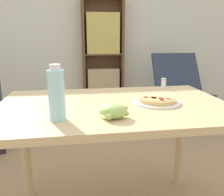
{
  "coord_description": "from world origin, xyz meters",
  "views": [
    {
      "loc": [
        -0.2,
        -1.19,
        1.13
      ],
      "look_at": [
        -0.03,
        -0.08,
        0.83
      ],
      "focal_mm": 38.0,
      "sensor_mm": 36.0,
      "label": 1
    }
  ],
  "objects_px": {
    "lounge_chair_far": "(179,99)",
    "grape_bunch": "(115,111)",
    "pizza_on_plate": "(157,100)",
    "drink_bottle": "(57,94)",
    "bookshelf": "(103,59)",
    "salt_shaker": "(164,84)"
  },
  "relations": [
    {
      "from": "lounge_chair_far",
      "to": "grape_bunch",
      "type": "bearing_deg",
      "value": -118.19
    },
    {
      "from": "pizza_on_plate",
      "to": "grape_bunch",
      "type": "relative_size",
      "value": 1.92
    },
    {
      "from": "grape_bunch",
      "to": "lounge_chair_far",
      "type": "bearing_deg",
      "value": 58.19
    },
    {
      "from": "drink_bottle",
      "to": "bookshelf",
      "type": "distance_m",
      "value": 2.72
    },
    {
      "from": "pizza_on_plate",
      "to": "grape_bunch",
      "type": "bearing_deg",
      "value": -142.08
    },
    {
      "from": "grape_bunch",
      "to": "drink_bottle",
      "type": "xyz_separation_m",
      "value": [
        -0.25,
        0.02,
        0.08
      ]
    },
    {
      "from": "pizza_on_plate",
      "to": "bookshelf",
      "type": "xyz_separation_m",
      "value": [
        -0.01,
        2.48,
        -0.01
      ]
    },
    {
      "from": "drink_bottle",
      "to": "lounge_chair_far",
      "type": "relative_size",
      "value": 0.28
    },
    {
      "from": "grape_bunch",
      "to": "lounge_chair_far",
      "type": "distance_m",
      "value": 2.36
    },
    {
      "from": "drink_bottle",
      "to": "lounge_chair_far",
      "type": "height_order",
      "value": "drink_bottle"
    },
    {
      "from": "grape_bunch",
      "to": "bookshelf",
      "type": "height_order",
      "value": "bookshelf"
    },
    {
      "from": "lounge_chair_far",
      "to": "bookshelf",
      "type": "distance_m",
      "value": 1.3
    },
    {
      "from": "pizza_on_plate",
      "to": "drink_bottle",
      "type": "bearing_deg",
      "value": -159.75
    },
    {
      "from": "drink_bottle",
      "to": "salt_shaker",
      "type": "distance_m",
      "value": 0.86
    },
    {
      "from": "lounge_chair_far",
      "to": "pizza_on_plate",
      "type": "bearing_deg",
      "value": -114.78
    },
    {
      "from": "grape_bunch",
      "to": "pizza_on_plate",
      "type": "bearing_deg",
      "value": 37.92
    },
    {
      "from": "salt_shaker",
      "to": "grape_bunch",
      "type": "bearing_deg",
      "value": -128.21
    },
    {
      "from": "drink_bottle",
      "to": "bookshelf",
      "type": "xyz_separation_m",
      "value": [
        0.5,
        2.67,
        -0.11
      ]
    },
    {
      "from": "pizza_on_plate",
      "to": "salt_shaker",
      "type": "relative_size",
      "value": 3.46
    },
    {
      "from": "drink_bottle",
      "to": "bookshelf",
      "type": "bearing_deg",
      "value": 79.28
    },
    {
      "from": "pizza_on_plate",
      "to": "lounge_chair_far",
      "type": "bearing_deg",
      "value": 61.59
    },
    {
      "from": "salt_shaker",
      "to": "drink_bottle",
      "type": "bearing_deg",
      "value": -142.14
    }
  ]
}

